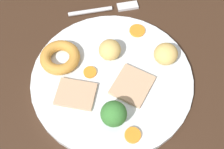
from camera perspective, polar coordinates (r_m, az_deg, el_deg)
dining_table at (r=59.31cm, az=-1.18°, el=-0.93°), size 120.00×84.00×3.60cm
dinner_plate at (r=56.45cm, az=0.00°, el=-0.88°), size 29.87×29.87×1.40cm
meat_slice_main at (r=54.67cm, az=3.82°, el=-2.05°), size 9.20×9.09×0.80cm
meat_slice_under at (r=54.11cm, az=-6.80°, el=-3.68°), size 7.20×8.12×0.80cm
yorkshire_pudding at (r=57.79cm, az=-9.71°, el=3.19°), size 7.54×7.54×2.03cm
roast_potato_left at (r=57.24cm, az=10.05°, el=3.82°), size 5.85×5.91×3.72cm
roast_potato_right at (r=57.05cm, az=-0.41°, el=4.66°), size 5.73×5.66×3.49cm
carrot_coin_front at (r=62.00cm, az=4.75°, el=8.19°), size 3.16×3.16×0.40cm
carrot_coin_back at (r=50.97cm, az=3.91°, el=-11.28°), size 2.71×2.71×0.62cm
carrot_coin_side at (r=56.44cm, az=-4.18°, el=0.70°), size 2.43×2.43×0.46cm
broccoli_floret at (r=49.38cm, az=-0.18°, el=-7.48°), size 4.36×4.36×5.17cm
fork at (r=67.24cm, az=-1.18°, el=12.15°), size 2.21×15.30×0.90cm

